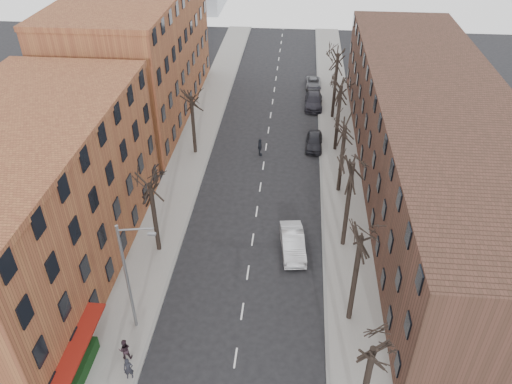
% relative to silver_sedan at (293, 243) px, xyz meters
% --- Properties ---
extents(sidewalk_left, '(4.00, 90.00, 0.15)m').
position_rel_silver_sedan_xyz_m(sidewalk_left, '(-11.41, 16.12, -0.77)').
color(sidewalk_left, gray).
rests_on(sidewalk_left, ground).
extents(sidewalk_right, '(4.00, 90.00, 0.15)m').
position_rel_silver_sedan_xyz_m(sidewalk_right, '(4.59, 16.12, -0.77)').
color(sidewalk_right, gray).
rests_on(sidewalk_right, ground).
extents(building_left_near, '(12.00, 26.00, 12.00)m').
position_rel_silver_sedan_xyz_m(building_left_near, '(-19.41, -3.88, 5.15)').
color(building_left_near, brown).
rests_on(building_left_near, ground).
extents(building_left_far, '(12.00, 28.00, 14.00)m').
position_rel_silver_sedan_xyz_m(building_left_far, '(-19.41, 25.12, 6.15)').
color(building_left_far, brown).
rests_on(building_left_far, ground).
extents(building_right, '(12.00, 50.00, 10.00)m').
position_rel_silver_sedan_xyz_m(building_right, '(12.59, 11.12, 4.15)').
color(building_right, '#482C22').
rests_on(building_right, ground).
extents(awning_left, '(1.20, 7.00, 0.15)m').
position_rel_silver_sedan_xyz_m(awning_left, '(-12.81, -12.88, -0.85)').
color(awning_left, maroon).
rests_on(awning_left, ground).
extents(hedge, '(0.80, 6.00, 1.00)m').
position_rel_silver_sedan_xyz_m(hedge, '(-12.91, -13.88, -0.20)').
color(hedge, '#133714').
rests_on(hedge, sidewalk_left).
extents(tree_right_b, '(5.20, 5.20, 10.80)m').
position_rel_silver_sedan_xyz_m(tree_right_b, '(4.19, -6.88, -0.85)').
color(tree_right_b, black).
rests_on(tree_right_b, ground).
extents(tree_right_c, '(5.20, 5.20, 11.60)m').
position_rel_silver_sedan_xyz_m(tree_right_c, '(4.19, 1.12, -0.85)').
color(tree_right_c, black).
rests_on(tree_right_c, ground).
extents(tree_right_d, '(5.20, 5.20, 10.00)m').
position_rel_silver_sedan_xyz_m(tree_right_d, '(4.19, 9.12, -0.85)').
color(tree_right_d, black).
rests_on(tree_right_d, ground).
extents(tree_right_e, '(5.20, 5.20, 10.80)m').
position_rel_silver_sedan_xyz_m(tree_right_e, '(4.19, 17.12, -0.85)').
color(tree_right_e, black).
rests_on(tree_right_e, ground).
extents(tree_right_f, '(5.20, 5.20, 11.60)m').
position_rel_silver_sedan_xyz_m(tree_right_f, '(4.19, 25.12, -0.85)').
color(tree_right_f, black).
rests_on(tree_right_f, ground).
extents(tree_left_a, '(5.20, 5.20, 9.50)m').
position_rel_silver_sedan_xyz_m(tree_left_a, '(-11.01, -0.88, -0.85)').
color(tree_left_a, black).
rests_on(tree_left_a, ground).
extents(tree_left_b, '(5.20, 5.20, 9.50)m').
position_rel_silver_sedan_xyz_m(tree_left_b, '(-11.01, 15.12, -0.85)').
color(tree_left_b, black).
rests_on(tree_left_b, ground).
extents(streetlight, '(2.45, 0.22, 9.03)m').
position_rel_silver_sedan_xyz_m(streetlight, '(-10.44, -8.88, 4.16)').
color(streetlight, slate).
rests_on(streetlight, ground).
extents(silver_sedan, '(2.44, 5.34, 1.70)m').
position_rel_silver_sedan_xyz_m(silver_sedan, '(0.00, 0.00, 0.00)').
color(silver_sedan, silver).
rests_on(silver_sedan, ground).
extents(parked_car_near, '(1.97, 4.53, 1.52)m').
position_rel_silver_sedan_xyz_m(parked_car_near, '(1.89, 17.50, -0.09)').
color(parked_car_near, black).
rests_on(parked_car_near, ground).
extents(parked_car_mid, '(2.27, 5.45, 1.57)m').
position_rel_silver_sedan_xyz_m(parked_car_mid, '(1.89, 28.11, -0.06)').
color(parked_car_mid, '#22212A').
rests_on(parked_car_mid, ground).
extents(parked_car_far, '(2.00, 4.30, 1.19)m').
position_rel_silver_sedan_xyz_m(parked_car_far, '(1.89, 34.41, -0.25)').
color(parked_car_far, slate).
rests_on(parked_car_far, ground).
extents(pedestrian_a, '(0.69, 0.54, 1.67)m').
position_rel_silver_sedan_xyz_m(pedestrian_a, '(-9.81, -12.99, 0.13)').
color(pedestrian_a, black).
rests_on(pedestrian_a, sidewalk_left).
extents(pedestrian_b, '(0.93, 0.81, 1.64)m').
position_rel_silver_sedan_xyz_m(pedestrian_b, '(-10.50, -11.57, 0.12)').
color(pedestrian_b, '#2A1C24').
rests_on(pedestrian_b, sidewalk_left).
extents(pedestrian_crossing, '(0.62, 1.21, 1.97)m').
position_rel_silver_sedan_xyz_m(pedestrian_crossing, '(-3.96, 15.25, 0.13)').
color(pedestrian_crossing, black).
rests_on(pedestrian_crossing, ground).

